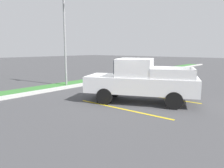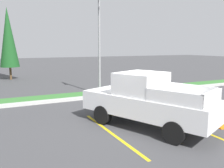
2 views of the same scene
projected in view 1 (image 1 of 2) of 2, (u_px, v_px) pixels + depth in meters
The scene contains 8 objects.
ground_plane at pixel (127, 100), 11.01m from camera, with size 120.00×120.00×0.00m, color #424244.
parking_line_near at pixel (121, 109), 9.39m from camera, with size 0.12×4.80×0.01m, color yellow.
parking_line_far at pixel (156, 97), 11.76m from camera, with size 0.12×4.80×0.01m, color yellow.
curb_strip at pixel (64, 88), 14.12m from camera, with size 56.00×0.40×0.15m, color #B2B2AD.
grass_median at pixel (54, 86), 14.81m from camera, with size 56.00×1.80×0.06m, color #387533.
pickup_truck_main at pixel (140, 81), 10.42m from camera, with size 3.81×5.54×2.10m.
street_light at pixel (66, 30), 14.69m from camera, with size 0.24×1.49×6.52m.
traffic_cone at pixel (187, 92), 11.60m from camera, with size 0.36×0.36×0.60m.
Camera 1 is at (-8.80, -6.20, 2.55)m, focal length 34.94 mm.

